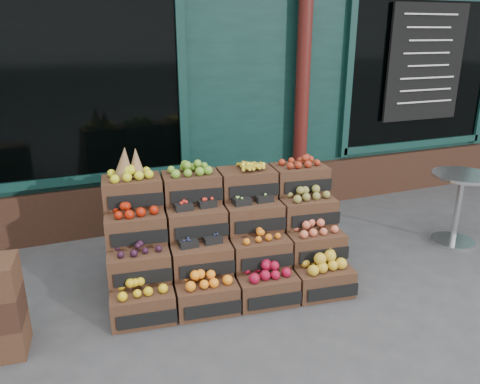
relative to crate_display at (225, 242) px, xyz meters
name	(u,v)px	position (x,y,z in m)	size (l,w,h in m)	color
ground	(289,300)	(0.42, -0.55, -0.42)	(60.00, 60.00, 0.00)	#3D3D3F
shop_facade	(155,27)	(0.42, 4.56, 1.98)	(12.00, 6.24, 4.80)	#0C2B27
crate_display	(225,242)	(0.00, 0.00, 0.00)	(2.29, 1.32, 1.36)	#43291A
bistro_table	(459,200)	(2.76, -0.15, 0.10)	(0.66, 0.66, 0.83)	silver
shopkeeper	(101,149)	(-0.87, 2.08, 0.53)	(0.69, 0.45, 1.89)	#134523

